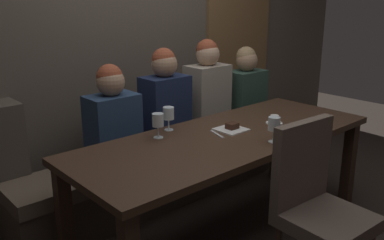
% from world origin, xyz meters
% --- Properties ---
extents(ground, '(9.00, 9.00, 0.00)m').
position_xyz_m(ground, '(0.00, 0.00, 0.00)').
color(ground, black).
extents(back_wall_tiled, '(6.00, 0.12, 3.00)m').
position_xyz_m(back_wall_tiled, '(0.00, 1.22, 1.50)').
color(back_wall_tiled, brown).
rests_on(back_wall_tiled, ground).
extents(arched_door, '(0.90, 0.05, 2.55)m').
position_xyz_m(arched_door, '(1.35, 1.15, 1.36)').
color(arched_door, brown).
rests_on(arched_door, ground).
extents(dining_table, '(2.20, 0.84, 0.74)m').
position_xyz_m(dining_table, '(0.00, 0.00, 0.65)').
color(dining_table, '#342217').
rests_on(dining_table, ground).
extents(banquette_bench, '(2.50, 0.44, 0.45)m').
position_xyz_m(banquette_bench, '(0.00, 0.70, 0.23)').
color(banquette_bench, '#40352A').
rests_on(banquette_bench, ground).
extents(chair_near_side, '(0.47, 0.47, 0.98)m').
position_xyz_m(chair_near_side, '(-0.05, -0.72, 0.56)').
color(chair_near_side, '#3D281C').
rests_on(chair_near_side, ground).
extents(diner_redhead, '(0.36, 0.24, 0.73)m').
position_xyz_m(diner_redhead, '(-0.46, 0.70, 0.79)').
color(diner_redhead, navy).
rests_on(diner_redhead, banquette_bench).
extents(diner_bearded, '(0.36, 0.24, 0.80)m').
position_xyz_m(diner_bearded, '(0.03, 0.71, 0.83)').
color(diner_bearded, '#192342').
rests_on(diner_bearded, banquette_bench).
extents(diner_far_end, '(0.36, 0.24, 0.83)m').
position_xyz_m(diner_far_end, '(0.51, 0.73, 0.85)').
color(diner_far_end, '#9E9384').
rests_on(diner_far_end, banquette_bench).
extents(diner_near_end, '(0.36, 0.24, 0.74)m').
position_xyz_m(diner_near_end, '(0.96, 0.69, 0.80)').
color(diner_near_end, '#2D473D').
rests_on(diner_near_end, banquette_bench).
extents(wine_glass_far_right, '(0.08, 0.08, 0.16)m').
position_xyz_m(wine_glass_far_right, '(-0.23, 0.34, 0.86)').
color(wine_glass_far_right, silver).
rests_on(wine_glass_far_right, dining_table).
extents(wine_glass_near_right, '(0.08, 0.08, 0.16)m').
position_xyz_m(wine_glass_near_right, '(0.11, -0.29, 0.85)').
color(wine_glass_near_right, silver).
rests_on(wine_glass_near_right, dining_table).
extents(wine_glass_center_back, '(0.08, 0.08, 0.16)m').
position_xyz_m(wine_glass_center_back, '(-0.39, 0.26, 0.85)').
color(wine_glass_center_back, silver).
rests_on(wine_glass_center_back, dining_table).
extents(espresso_cup, '(0.12, 0.12, 0.06)m').
position_xyz_m(espresso_cup, '(0.43, -0.05, 0.77)').
color(espresso_cup, white).
rests_on(espresso_cup, dining_table).
extents(dessert_plate, '(0.19, 0.19, 0.05)m').
position_xyz_m(dessert_plate, '(0.09, 0.05, 0.75)').
color(dessert_plate, white).
rests_on(dessert_plate, dining_table).
extents(fork_on_table, '(0.07, 0.17, 0.01)m').
position_xyz_m(fork_on_table, '(-0.05, 0.05, 0.74)').
color(fork_on_table, silver).
rests_on(fork_on_table, dining_table).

